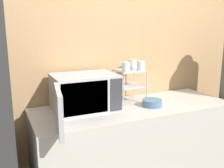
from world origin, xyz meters
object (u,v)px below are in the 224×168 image
(microwave, at_px, (83,93))
(bowl, at_px, (152,103))
(glass_front_left, at_px, (126,67))
(glass_back_right, at_px, (133,64))
(dish_rack, at_px, (129,79))
(glass_front_right, at_px, (141,66))

(microwave, relative_size, bowl, 4.55)
(glass_front_left, bearing_deg, microwave, 179.55)
(microwave, xyz_separation_m, glass_back_right, (0.55, 0.14, 0.20))
(bowl, bearing_deg, glass_back_right, 98.42)
(dish_rack, xyz_separation_m, glass_back_right, (0.07, 0.07, 0.13))
(glass_back_right, relative_size, glass_front_right, 1.00)
(bowl, bearing_deg, glass_front_right, 104.36)
(glass_front_left, relative_size, glass_front_right, 1.00)
(glass_front_left, bearing_deg, bowl, -36.44)
(microwave, distance_m, glass_front_left, 0.44)
(dish_rack, bearing_deg, glass_front_left, -136.66)
(microwave, relative_size, glass_front_right, 9.11)
(microwave, height_order, glass_front_right, glass_front_right)
(microwave, distance_m, glass_back_right, 0.60)
(glass_back_right, bearing_deg, glass_front_right, -88.06)
(glass_back_right, bearing_deg, dish_rack, -134.60)
(dish_rack, bearing_deg, bowl, -61.95)
(dish_rack, xyz_separation_m, glass_front_left, (-0.08, -0.07, 0.13))
(glass_front_left, relative_size, glass_back_right, 1.00)
(microwave, bearing_deg, glass_front_right, 0.31)
(bowl, bearing_deg, microwave, 166.13)
(dish_rack, height_order, bowl, dish_rack)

